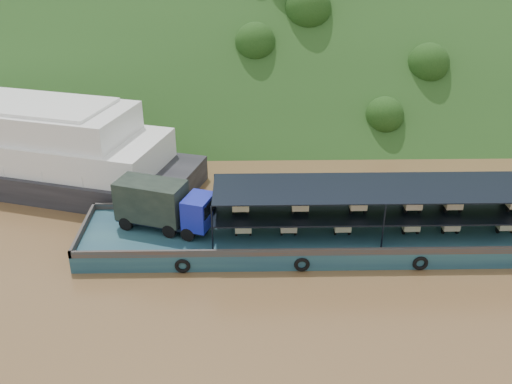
{
  "coord_description": "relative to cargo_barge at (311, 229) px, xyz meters",
  "views": [
    {
      "loc": [
        -2.75,
        -34.58,
        22.02
      ],
      "look_at": [
        -2.0,
        3.0,
        3.2
      ],
      "focal_mm": 40.0,
      "sensor_mm": 36.0,
      "label": 1
    }
  ],
  "objects": [
    {
      "name": "ground",
      "position": [
        -1.93,
        -0.92,
        -1.19
      ],
      "size": [
        160.0,
        160.0,
        0.0
      ],
      "primitive_type": "plane",
      "color": "brown",
      "rests_on": "ground"
    },
    {
      "name": "hillside",
      "position": [
        -1.93,
        35.08,
        -1.19
      ],
      "size": [
        140.0,
        39.6,
        39.6
      ],
      "primitive_type": "cube",
      "rotation": [
        0.79,
        0.0,
        0.0
      ],
      "color": "#1E3D16",
      "rests_on": "ground"
    },
    {
      "name": "cargo_barge",
      "position": [
        0.0,
        0.0,
        0.0
      ],
      "size": [
        35.0,
        7.18,
        4.74
      ],
      "color": "#153249",
      "rests_on": "ground"
    }
  ]
}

